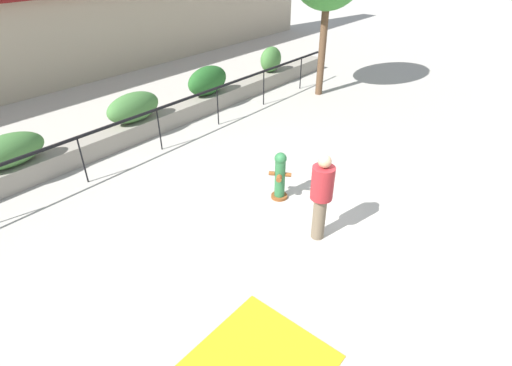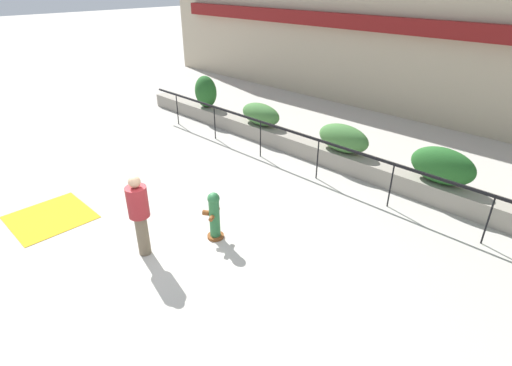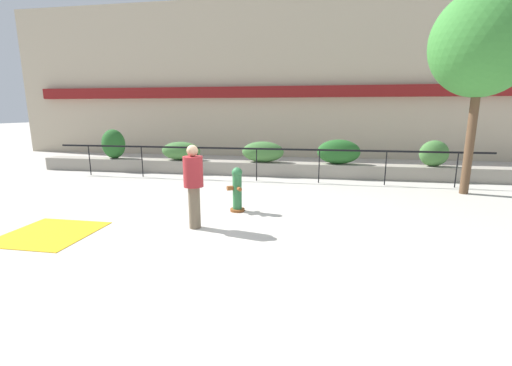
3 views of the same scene
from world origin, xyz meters
The scene contains 13 objects.
ground_plane centered at (0.00, 0.00, 0.00)m, with size 120.00×120.00×0.00m, color #B2ADA3.
building_facade centered at (0.00, 11.98, 3.99)m, with size 30.00×1.36×8.00m.
planter_wall_low centered at (0.00, 6.00, 0.25)m, with size 18.00×0.70×0.50m, color gray.
fence_railing_segment centered at (0.00, 4.90, 1.02)m, with size 15.00×0.05×1.15m.
hedge_bush_0 centered at (-6.08, 6.00, 1.09)m, with size 0.97×0.69×1.18m, color #235B23.
hedge_bush_1 centered at (-3.20, 6.00, 0.86)m, with size 1.57×0.70×0.72m, color #427538.
hedge_bush_2 centered at (0.05, 6.00, 0.89)m, with size 1.58×0.70×0.78m, color #427538.
hedge_bush_3 centered at (2.83, 6.00, 0.94)m, with size 1.54×0.66×0.89m, color #235B23.
hedge_bush_4 centered at (6.06, 6.00, 0.95)m, with size 0.97×0.60×0.90m, color #427538.
fire_hydrant centered at (0.17, 1.13, 0.55)m, with size 0.48×0.48×1.08m.
street_tree centered at (6.37, 4.05, 4.17)m, with size 2.74×2.46×5.63m.
pedestrian centered at (-0.43, -0.21, 0.99)m, with size 0.43×0.43×1.73m.
tactile_warning_pad centered at (-3.16, -1.04, 0.01)m, with size 1.66×1.66×0.01m, color gold.
Camera 3 is at (1.99, -6.69, 2.38)m, focal length 24.00 mm.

